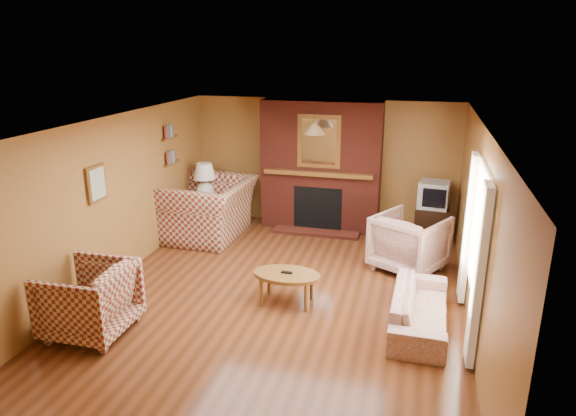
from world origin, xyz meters
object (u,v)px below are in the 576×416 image
(plaid_armchair, at_px, (89,300))
(crt_tv, at_px, (434,194))
(floral_armchair, at_px, (410,242))
(coffee_table, at_px, (287,277))
(tv_stand, at_px, (431,224))
(fireplace, at_px, (321,167))
(floral_sofa, at_px, (420,308))
(side_table, at_px, (207,213))
(plaid_loveseat, at_px, (209,209))
(table_lamp, at_px, (205,179))

(plaid_armchair, distance_m, crt_tv, 5.83)
(floral_armchair, height_order, crt_tv, crt_tv)
(coffee_table, bearing_deg, tv_stand, 56.80)
(tv_stand, bearing_deg, fireplace, 176.92)
(floral_sofa, bearing_deg, tv_stand, -1.13)
(plaid_armchair, height_order, floral_armchair, floral_armchair)
(tv_stand, bearing_deg, crt_tv, -87.93)
(tv_stand, bearing_deg, side_table, -173.11)
(plaid_armchair, distance_m, coffee_table, 2.49)
(plaid_loveseat, relative_size, plaid_armchair, 1.66)
(fireplace, relative_size, floral_sofa, 1.44)
(coffee_table, height_order, tv_stand, tv_stand)
(floral_armchair, xyz_separation_m, tv_stand, (0.34, 1.37, -0.13))
(floral_armchair, distance_m, crt_tv, 1.47)
(floral_sofa, bearing_deg, crt_tv, -1.14)
(side_table, xyz_separation_m, crt_tv, (4.15, 0.34, 0.58))
(plaid_loveseat, height_order, tv_stand, plaid_loveseat)
(fireplace, bearing_deg, side_table, -165.71)
(plaid_loveseat, bearing_deg, floral_sofa, 60.28)
(plaid_armchair, distance_m, side_table, 3.88)
(plaid_loveseat, bearing_deg, coffee_table, 45.15)
(fireplace, xyz_separation_m, coffee_table, (0.15, -3.08, -0.80))
(fireplace, xyz_separation_m, floral_sofa, (1.90, -3.26, -0.94))
(plaid_armchair, xyz_separation_m, coffee_table, (2.10, 1.32, -0.06))
(plaid_loveseat, distance_m, side_table, 0.55)
(coffee_table, bearing_deg, floral_armchair, 44.47)
(plaid_armchair, xyz_separation_m, crt_tv, (4.00, 4.22, 0.42))
(plaid_loveseat, height_order, table_lamp, table_lamp)
(side_table, distance_m, tv_stand, 4.16)
(fireplace, height_order, plaid_loveseat, fireplace)
(plaid_armchair, distance_m, floral_sofa, 4.02)
(side_table, height_order, table_lamp, table_lamp)
(plaid_armchair, xyz_separation_m, table_lamp, (-0.15, 3.87, 0.51))
(floral_sofa, xyz_separation_m, tv_stand, (0.15, 3.07, 0.07))
(floral_sofa, xyz_separation_m, coffee_table, (-1.75, 0.18, 0.14))
(side_table, relative_size, table_lamp, 0.81)
(plaid_armchair, bearing_deg, plaid_loveseat, 177.70)
(floral_sofa, distance_m, side_table, 4.84)
(plaid_armchair, height_order, tv_stand, plaid_armchair)
(table_lamp, relative_size, tv_stand, 1.11)
(coffee_table, height_order, table_lamp, table_lamp)
(crt_tv, bearing_deg, plaid_loveseat, -168.73)
(side_table, distance_m, crt_tv, 4.20)
(coffee_table, bearing_deg, plaid_loveseat, 133.43)
(coffee_table, distance_m, side_table, 3.40)
(plaid_armchair, bearing_deg, table_lamp, -178.42)
(floral_armchair, xyz_separation_m, side_table, (-3.81, 1.02, -0.17))
(plaid_armchair, bearing_deg, crt_tv, 135.88)
(floral_sofa, height_order, table_lamp, table_lamp)
(coffee_table, relative_size, table_lamp, 1.32)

